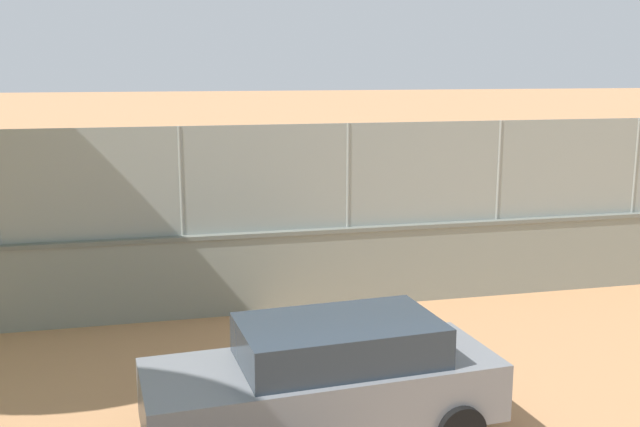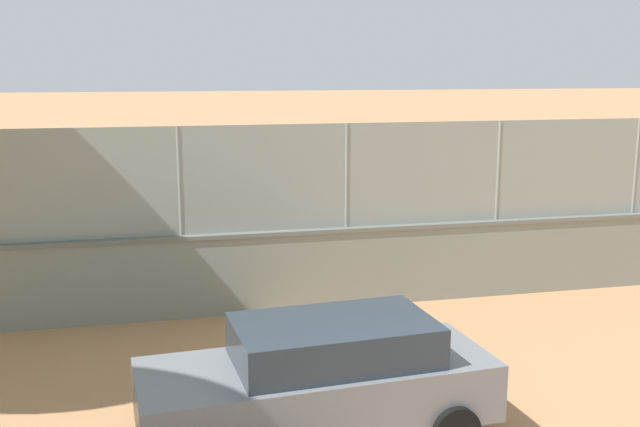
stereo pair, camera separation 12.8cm
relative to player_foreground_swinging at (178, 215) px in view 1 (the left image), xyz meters
The scene contains 10 objects.
ground_plane 6.35m from the player_foreground_swinging, 130.36° to the right, with size 260.00×260.00×0.00m, color tan.
perimeter_wall 5.66m from the player_foreground_swinging, 122.27° to the left, with size 25.84×0.67×1.58m.
fence_panel_on_wall 5.87m from the player_foreground_swinging, 122.27° to the left, with size 25.39×0.32×2.01m.
player_foreground_swinging is the anchor object (origin of this frame).
player_at_service_line 7.67m from the player_foreground_swinging, behind, with size 0.65×0.88×1.46m.
player_near_wall_returning 5.36m from the player_foreground_swinging, 124.49° to the right, with size 1.25×0.74×1.71m.
sports_ball 2.43m from the player_foreground_swinging, 89.00° to the left, with size 0.23×0.23×0.23m, color white.
spare_ball_by_wall 7.58m from the player_foreground_swinging, 151.37° to the left, with size 0.12×0.12×0.12m, color #3399D8.
courtside_bench 7.18m from the player_foreground_swinging, 156.22° to the left, with size 1.60×0.40×0.87m.
parked_car_grey 10.01m from the player_foreground_swinging, 97.29° to the left, with size 4.49×2.08×1.55m.
Camera 1 is at (4.94, 23.01, 4.61)m, focal length 41.21 mm.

